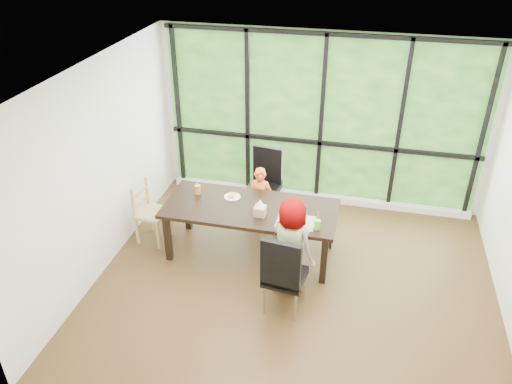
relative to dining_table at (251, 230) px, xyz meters
The scene contains 22 objects.
ground 0.94m from the dining_table, 36.44° to the right, with size 5.00×5.00×0.00m, color black.
back_wall 2.11m from the dining_table, 68.25° to the left, with size 5.00×5.00×0.00m, color silver.
foliage_backdrop 2.09m from the dining_table, 68.02° to the left, with size 4.80×0.02×2.65m, color #1B4C19.
window_mullions 2.06m from the dining_table, 67.54° to the left, with size 4.80×0.06×2.65m, color black, non-canonical shape.
window_sill 1.81m from the dining_table, 67.05° to the left, with size 4.80×0.12×0.10m, color silver.
dining_table is the anchor object (origin of this frame).
chair_window_leather 1.00m from the dining_table, 92.66° to the left, with size 0.46×0.46×1.08m, color black.
chair_interior_leather 1.16m from the dining_table, 55.58° to the right, with size 0.46×0.46×1.08m, color black.
chair_end_beech 1.42m from the dining_table, behind, with size 0.42×0.40×0.90m, color tan.
child_toddler 0.60m from the dining_table, 90.00° to the left, with size 0.37×0.24×1.01m, color #E35920.
child_older 0.91m from the dining_table, 38.90° to the right, with size 0.62×0.40×1.27m, color gray.
placemat 0.77m from the dining_table, 18.45° to the right, with size 0.48×0.35×0.01m, color tan.
plate_far 0.52m from the dining_table, 148.37° to the left, with size 0.22×0.22×0.01m, color white.
plate_near 0.74m from the dining_table, 22.20° to the right, with size 0.23×0.23×0.01m, color white.
orange_cup 0.92m from the dining_table, 167.35° to the left, with size 0.08×0.08×0.13m, color orange.
green_cup 1.06m from the dining_table, 18.06° to the right, with size 0.08×0.08×0.12m, color #5ADA36.
tissue_box 0.49m from the dining_table, 43.80° to the right, with size 0.15×0.15×0.12m, color tan.
crepe_rolls_far 0.54m from the dining_table, 148.37° to the left, with size 0.10×0.12×0.04m, color tan, non-canonical shape.
crepe_rolls_near 0.76m from the dining_table, 22.20° to the right, with size 0.05×0.12×0.04m, color tan, non-canonical shape.
straw_white 0.97m from the dining_table, 167.35° to the left, with size 0.01×0.01×0.20m, color white.
straw_pink 1.11m from the dining_table, 18.06° to the right, with size 0.01×0.01×0.20m, color pink.
tissue 0.60m from the dining_table, 43.80° to the right, with size 0.12×0.12×0.11m, color white.
Camera 1 is at (0.68, -4.96, 4.28)m, focal length 35.37 mm.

